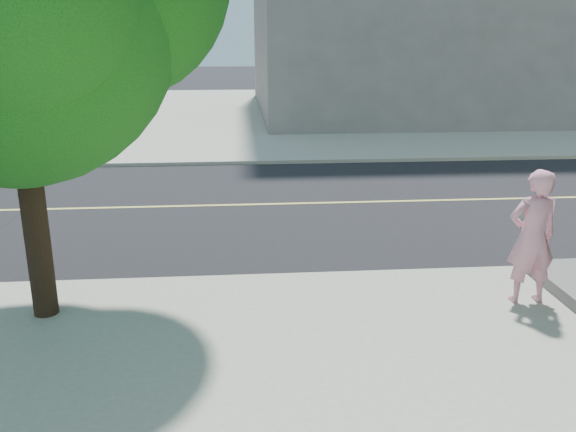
{
  "coord_description": "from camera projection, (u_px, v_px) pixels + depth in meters",
  "views": [
    {
      "loc": [
        3.85,
        -8.88,
        3.77
      ],
      "look_at": [
        4.53,
        -0.74,
        1.3
      ],
      "focal_mm": 37.32,
      "sensor_mm": 36.0,
      "label": 1
    }
  ],
  "objects": [
    {
      "name": "man_on_phone",
      "position": [
        532.0,
        237.0,
        8.31
      ],
      "size": [
        0.72,
        0.49,
        1.93
      ],
      "primitive_type": "imported",
      "rotation": [
        0.0,
        0.0,
        3.18
      ],
      "color": "pink",
      "rests_on": "sidewalk_se"
    },
    {
      "name": "sidewalk_ne",
      "position": [
        425.0,
        111.0,
        30.82
      ],
      "size": [
        29.0,
        25.0,
        0.12
      ],
      "primitive_type": "cube",
      "color": "#9E9F8C",
      "rests_on": "ground"
    },
    {
      "name": "road_ew",
      "position": [
        70.0,
        209.0,
        13.54
      ],
      "size": [
        140.0,
        9.0,
        0.01
      ],
      "primitive_type": "cube",
      "color": "black",
      "rests_on": "ground"
    }
  ]
}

